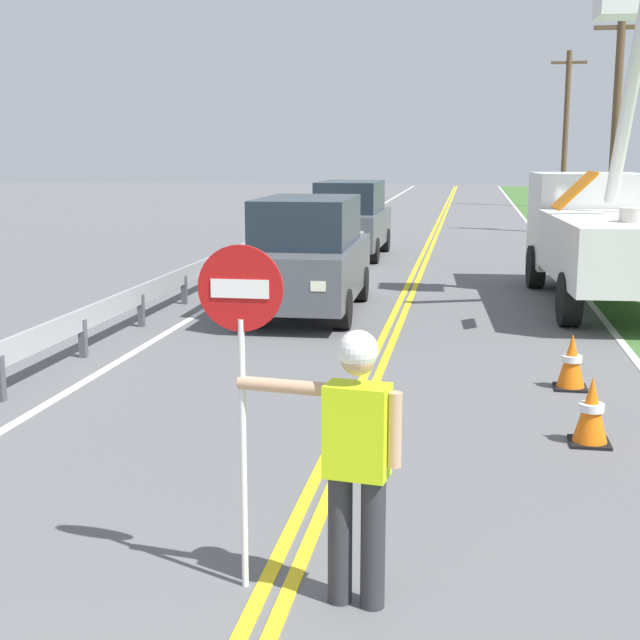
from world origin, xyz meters
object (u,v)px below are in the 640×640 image
Objects in this scene: utility_pole_mid at (616,119)px; oncoming_suv_nearest at (307,255)px; flagger_worker at (355,451)px; stop_sign_paddle at (241,341)px; oncoming_suv_second at (350,219)px; traffic_cone_mid at (572,362)px; utility_pole_far at (566,127)px; traffic_cone_lead at (591,412)px; utility_bucket_truck at (604,229)px.

oncoming_suv_nearest is at bearing -115.01° from utility_pole_mid.
stop_sign_paddle is at bearing 171.92° from flagger_worker.
oncoming_suv_nearest is 18.57m from utility_pole_mid.
traffic_cone_mid is at bearing -71.14° from oncoming_suv_second.
oncoming_suv_nearest is at bearing 102.10° from flagger_worker.
utility_pole_mid is 21.84m from traffic_cone_mid.
utility_pole_far is at bearing 81.72° from stop_sign_paddle.
flagger_worker is 0.78× the size of stop_sign_paddle.
stop_sign_paddle is 4.59m from traffic_cone_lead.
stop_sign_paddle reaches higher than oncoming_suv_nearest.
oncoming_suv_nearest is (-1.45, 10.21, -0.65)m from stop_sign_paddle.
utility_pole_mid is at bearing 80.47° from traffic_cone_mid.
oncoming_suv_nearest is 0.61× the size of utility_pole_mid.
oncoming_suv_second is at bearing -136.34° from utility_pole_mid.
utility_pole_mid is (6.30, 26.82, 2.29)m from stop_sign_paddle.
flagger_worker is at bearing -8.08° from stop_sign_paddle.
traffic_cone_mid is (0.04, 2.14, 0.00)m from traffic_cone_lead.
utility_bucket_truck is 9.89× the size of traffic_cone_mid.
stop_sign_paddle is 3.33× the size of traffic_cone_mid.
traffic_cone_lead is (-1.31, -8.82, -1.10)m from utility_bucket_truck.
traffic_cone_mid is at bearing -47.80° from oncoming_suv_nearest.
stop_sign_paddle is 0.50× the size of oncoming_suv_nearest.
utility_bucket_truck is at bearing -98.95° from utility_pole_mid.
traffic_cone_mid is (1.97, 5.70, -0.71)m from flagger_worker.
utility_pole_mid is 10.91× the size of traffic_cone_lead.
utility_pole_far is (2.25, 30.75, 2.76)m from utility_bucket_truck.
utility_pole_mid is (8.16, 7.78, 2.94)m from oncoming_suv_second.
utility_bucket_truck is at bearing 79.21° from traffic_cone_mid.
stop_sign_paddle is 0.34× the size of utility_bucket_truck.
utility_pole_far is at bearing 84.86° from traffic_cone_lead.
utility_bucket_truck is 8.96m from oncoming_suv_second.
utility_pole_mid reaches higher than traffic_cone_lead.
utility_bucket_truck is 5.85m from oncoming_suv_nearest.
stop_sign_paddle is 3.33× the size of traffic_cone_lead.
oncoming_suv_second is 11.65m from utility_pole_mid.
utility_bucket_truck is at bearing 81.54° from traffic_cone_lead.
oncoming_suv_nearest is 6.62× the size of traffic_cone_lead.
utility_pole_far is at bearing 71.31° from oncoming_suv_second.
utility_bucket_truck is 0.91× the size of utility_pole_mid.
traffic_cone_mid is (-3.56, -21.23, -3.66)m from utility_pole_mid.
utility_pole_mid is 23.93m from traffic_cone_lead.
flagger_worker is 27.65m from utility_pole_mid.
utility_bucket_truck reaches higher than flagger_worker.
flagger_worker is 2.61× the size of traffic_cone_lead.
utility_pole_mid is at bearing 81.05° from utility_bucket_truck.
oncoming_suv_second reaches higher than traffic_cone_lead.
oncoming_suv_nearest is at bearing 98.09° from stop_sign_paddle.
flagger_worker is at bearing -97.26° from utility_pole_far.
flagger_worker is at bearing -82.21° from oncoming_suv_second.
oncoming_suv_nearest is at bearing -103.22° from utility_pole_far.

